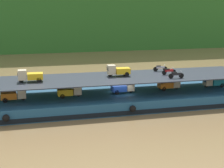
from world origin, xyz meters
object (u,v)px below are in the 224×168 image
motorcycle_upper_port (176,75)px  mini_truck_lower_bow (213,82)px  mini_truck_lower_stern (14,95)px  mini_truck_lower_aft (70,91)px  mini_truck_upper_mid (118,70)px  mini_truck_lower_mid (123,88)px  motorcycle_upper_stbd (160,68)px  mini_truck_upper_stern (30,76)px  motorcycle_upper_centre (169,71)px  cargo_barge (121,99)px  mini_truck_lower_fore (169,84)px

motorcycle_upper_port → mini_truck_lower_bow: bearing=22.4°
mini_truck_lower_bow → motorcycle_upper_port: 7.27m
mini_truck_lower_stern → mini_truck_lower_aft: (6.25, 0.15, 0.00)m
mini_truck_lower_bow → mini_truck_upper_mid: 12.92m
mini_truck_lower_stern → mini_truck_lower_mid: bearing=2.0°
mini_truck_lower_aft → mini_truck_lower_mid: bearing=2.7°
motorcycle_upper_port → motorcycle_upper_stbd: size_ratio=1.00×
mini_truck_upper_mid → motorcycle_upper_port: size_ratio=1.45×
mini_truck_upper_stern → mini_truck_upper_mid: size_ratio=1.01×
motorcycle_upper_centre → mini_truck_upper_mid: bearing=174.5°
mini_truck_lower_stern → motorcycle_upper_stbd: (18.41, 2.83, 1.74)m
cargo_barge → mini_truck_upper_mid: size_ratio=12.03×
motorcycle_upper_stbd → mini_truck_lower_bow: bearing=-17.3°
mini_truck_lower_bow → motorcycle_upper_port: bearing=-157.6°
cargo_barge → mini_truck_lower_fore: (6.37, 0.35, 1.44)m
motorcycle_upper_port → motorcycle_upper_stbd: bearing=91.0°
mini_truck_lower_fore → motorcycle_upper_stbd: motorcycle_upper_stbd is taller
mini_truck_lower_aft → mini_truck_lower_bow: 18.78m
mini_truck_lower_fore → motorcycle_upper_stbd: (-0.47, 2.05, 1.74)m
cargo_barge → motorcycle_upper_port: (5.97, -2.35, 3.18)m
cargo_barge → mini_truck_lower_mid: mini_truck_lower_mid is taller
mini_truck_lower_aft → motorcycle_upper_stbd: motorcycle_upper_stbd is taller
mini_truck_lower_aft → motorcycle_upper_port: (12.24, -2.07, 1.74)m
mini_truck_lower_stern → mini_truck_lower_bow: (25.01, 0.77, 0.00)m
motorcycle_upper_port → motorcycle_upper_stbd: 4.75m
cargo_barge → mini_truck_lower_mid: (0.22, 0.02, 1.44)m
mini_truck_lower_fore → motorcycle_upper_centre: 1.80m
mini_truck_lower_fore → mini_truck_lower_bow: (6.13, -0.02, 0.00)m
mini_truck_upper_mid → motorcycle_upper_centre: mini_truck_upper_mid is taller
mini_truck_lower_stern → motorcycle_upper_centre: (18.60, 0.46, 1.74)m
mini_truck_lower_aft → motorcycle_upper_centre: bearing=1.4°
mini_truck_lower_stern → mini_truck_lower_mid: size_ratio=1.00×
mini_truck_lower_fore → motorcycle_upper_stbd: bearing=103.0°
mini_truck_lower_stern → mini_truck_lower_bow: same height
mini_truck_upper_stern → mini_truck_upper_mid: 10.43m
mini_truck_lower_mid → motorcycle_upper_centre: (5.86, 0.00, 1.74)m
cargo_barge → mini_truck_lower_stern: mini_truck_lower_stern is taller
mini_truck_lower_aft → motorcycle_upper_centre: 12.48m
mini_truck_upper_stern → motorcycle_upper_port: mini_truck_upper_stern is taller
mini_truck_lower_aft → motorcycle_upper_port: motorcycle_upper_port is taller
mini_truck_upper_mid → motorcycle_upper_centre: size_ratio=1.45×
mini_truck_lower_stern → mini_truck_upper_stern: (1.86, 0.29, 2.00)m
mini_truck_lower_bow → mini_truck_lower_mid: bearing=-178.5°
cargo_barge → mini_truck_upper_stern: bearing=-179.2°
mini_truck_lower_aft → mini_truck_upper_stern: 4.83m
mini_truck_lower_aft → motorcycle_upper_centre: (12.35, 0.31, 1.74)m
motorcycle_upper_port → mini_truck_lower_mid: bearing=157.6°
motorcycle_upper_stbd → mini_truck_upper_stern: bearing=-171.3°
motorcycle_upper_centre → motorcycle_upper_stbd: size_ratio=1.00×
cargo_barge → mini_truck_lower_bow: bearing=1.5°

